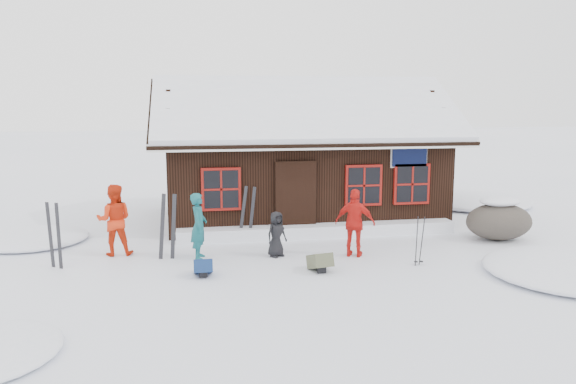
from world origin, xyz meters
name	(u,v)px	position (x,y,z in m)	size (l,w,h in m)	color
ground	(277,263)	(0.00, 0.00, 0.00)	(120.00, 120.00, 0.00)	white
mountain_hut	(300,167)	(1.50, 4.98, 1.58)	(8.90, 6.09, 4.42)	black
snow_drift	(319,230)	(1.50, 2.25, 0.17)	(7.60, 0.60, 0.35)	white
snow_mounds	(327,240)	(1.65, 1.86, 0.00)	(20.60, 13.20, 0.48)	white
skier_teal	(199,226)	(-1.73, 0.66, 0.78)	(0.57, 0.37, 1.55)	#13565C
skier_orange_left	(114,220)	(-3.70, 1.31, 0.85)	(0.83, 0.65, 1.71)	red
skier_orange_right	(355,223)	(1.90, 0.20, 0.81)	(0.95, 0.39, 1.62)	red
skier_crouched	(276,234)	(0.07, 0.51, 0.54)	(0.53, 0.35, 1.09)	black
boulder	(499,220)	(6.14, 1.12, 0.52)	(1.77, 1.33, 1.04)	#4C453D
ski_pair_left	(168,228)	(-2.44, 0.74, 0.75)	(0.46, 0.15, 1.59)	black
ski_pair_mid	(55,236)	(-4.86, 0.45, 0.71)	(0.33, 0.23, 1.52)	black
ski_pair_right	(247,214)	(-0.44, 2.20, 0.70)	(0.49, 0.22, 1.50)	black
ski_poles	(419,242)	(3.11, -0.74, 0.54)	(0.21, 0.10, 1.15)	black
backpack_blue	(203,269)	(-1.68, -0.71, 0.14)	(0.39, 0.51, 0.28)	navy
backpack_olive	(320,264)	(0.83, -0.80, 0.15)	(0.42, 0.56, 0.30)	#4E513A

